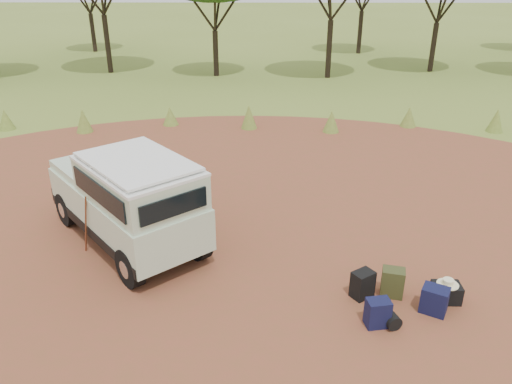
{
  "coord_description": "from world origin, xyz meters",
  "views": [
    {
      "loc": [
        0.45,
        -9.11,
        5.71
      ],
      "look_at": [
        0.34,
        1.0,
        1.0
      ],
      "focal_mm": 35.0,
      "sensor_mm": 36.0,
      "label": 1
    }
  ],
  "objects_px": {
    "walking_staff": "(86,225)",
    "backpack_olive": "(392,283)",
    "safari_vehicle": "(128,200)",
    "hard_case": "(446,293)",
    "duffel_navy": "(434,300)",
    "backpack_navy": "(378,313)",
    "backpack_black": "(363,284)"
  },
  "relations": [
    {
      "from": "walking_staff",
      "to": "hard_case",
      "type": "height_order",
      "value": "walking_staff"
    },
    {
      "from": "backpack_black",
      "to": "hard_case",
      "type": "relative_size",
      "value": 1.06
    },
    {
      "from": "safari_vehicle",
      "to": "backpack_navy",
      "type": "height_order",
      "value": "safari_vehicle"
    },
    {
      "from": "backpack_navy",
      "to": "hard_case",
      "type": "height_order",
      "value": "backpack_navy"
    },
    {
      "from": "safari_vehicle",
      "to": "backpack_navy",
      "type": "bearing_deg",
      "value": 20.16
    },
    {
      "from": "duffel_navy",
      "to": "backpack_olive",
      "type": "bearing_deg",
      "value": 171.68
    },
    {
      "from": "backpack_navy",
      "to": "backpack_olive",
      "type": "distance_m",
      "value": 0.97
    },
    {
      "from": "safari_vehicle",
      "to": "backpack_olive",
      "type": "relative_size",
      "value": 7.87
    },
    {
      "from": "walking_staff",
      "to": "backpack_navy",
      "type": "relative_size",
      "value": 2.76
    },
    {
      "from": "walking_staff",
      "to": "backpack_olive",
      "type": "relative_size",
      "value": 2.52
    },
    {
      "from": "backpack_olive",
      "to": "hard_case",
      "type": "height_order",
      "value": "backpack_olive"
    },
    {
      "from": "walking_staff",
      "to": "hard_case",
      "type": "relative_size",
      "value": 2.81
    },
    {
      "from": "backpack_navy",
      "to": "backpack_olive",
      "type": "height_order",
      "value": "backpack_olive"
    },
    {
      "from": "safari_vehicle",
      "to": "backpack_black",
      "type": "relative_size",
      "value": 8.31
    },
    {
      "from": "walking_staff",
      "to": "backpack_olive",
      "type": "xyz_separation_m",
      "value": [
        6.1,
        -1.4,
        -0.42
      ]
    },
    {
      "from": "backpack_navy",
      "to": "hard_case",
      "type": "relative_size",
      "value": 1.02
    },
    {
      "from": "walking_staff",
      "to": "hard_case",
      "type": "xyz_separation_m",
      "value": [
        7.06,
        -1.56,
        -0.52
      ]
    },
    {
      "from": "walking_staff",
      "to": "backpack_olive",
      "type": "height_order",
      "value": "walking_staff"
    },
    {
      "from": "safari_vehicle",
      "to": "hard_case",
      "type": "height_order",
      "value": "safari_vehicle"
    },
    {
      "from": "walking_staff",
      "to": "duffel_navy",
      "type": "xyz_separation_m",
      "value": [
        6.73,
        -1.88,
        -0.45
      ]
    },
    {
      "from": "safari_vehicle",
      "to": "duffel_navy",
      "type": "distance_m",
      "value": 6.43
    },
    {
      "from": "backpack_navy",
      "to": "walking_staff",
      "type": "bearing_deg",
      "value": 148.62
    },
    {
      "from": "walking_staff",
      "to": "backpack_black",
      "type": "relative_size",
      "value": 2.66
    },
    {
      "from": "backpack_olive",
      "to": "duffel_navy",
      "type": "bearing_deg",
      "value": -23.51
    },
    {
      "from": "hard_case",
      "to": "backpack_navy",
      "type": "bearing_deg",
      "value": -152.75
    },
    {
      "from": "backpack_black",
      "to": "duffel_navy",
      "type": "xyz_separation_m",
      "value": [
        1.19,
        -0.43,
        -0.02
      ]
    },
    {
      "from": "walking_staff",
      "to": "backpack_black",
      "type": "bearing_deg",
      "value": -67.49
    },
    {
      "from": "backpack_olive",
      "to": "hard_case",
      "type": "bearing_deg",
      "value": 4.03
    },
    {
      "from": "safari_vehicle",
      "to": "backpack_olive",
      "type": "distance_m",
      "value": 5.67
    },
    {
      "from": "backpack_navy",
      "to": "backpack_black",
      "type": "bearing_deg",
      "value": 88.1
    },
    {
      "from": "backpack_olive",
      "to": "hard_case",
      "type": "xyz_separation_m",
      "value": [
        0.95,
        -0.16,
        -0.1
      ]
    },
    {
      "from": "safari_vehicle",
      "to": "duffel_navy",
      "type": "height_order",
      "value": "safari_vehicle"
    }
  ]
}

